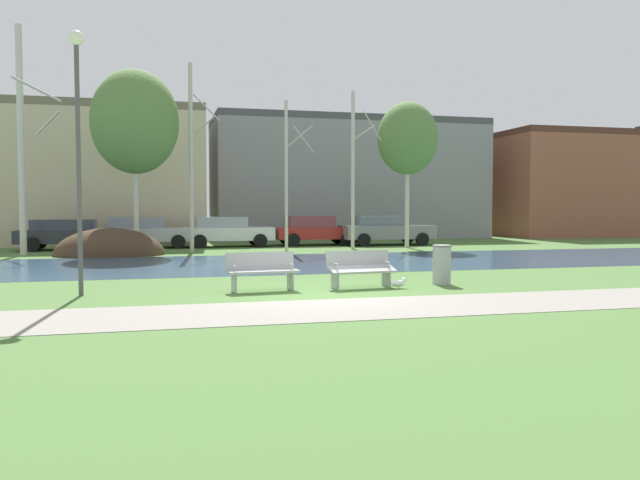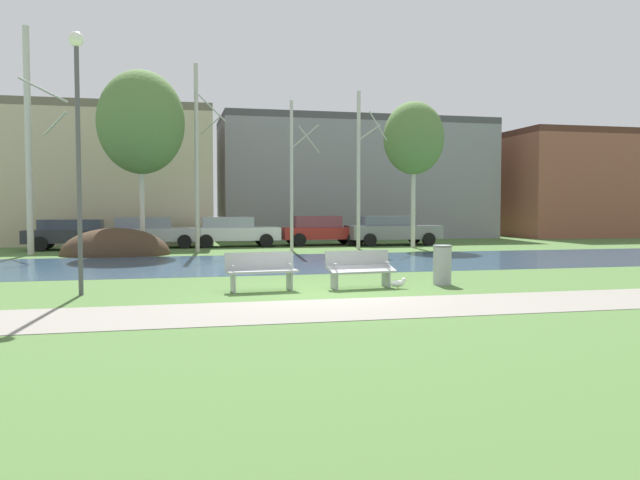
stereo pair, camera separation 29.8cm
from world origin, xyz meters
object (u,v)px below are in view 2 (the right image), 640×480
streetlamp (78,122)px  parked_sedan_second_silver (150,232)px  seagull (398,283)px  parked_hatch_third_white (233,231)px  parked_van_nearest_dark (78,233)px  parked_wagon_fourth_red (320,230)px  parked_suv_fifth_grey (391,230)px  bench_right (360,268)px  trash_bin (442,264)px  bench_left (261,270)px

streetlamp → parked_sedan_second_silver: bearing=86.9°
seagull → parked_hatch_third_white: 16.81m
parked_van_nearest_dark → seagull: bearing=-59.9°
parked_van_nearest_dark → parked_wagon_fourth_red: size_ratio=1.14×
seagull → parked_hatch_third_white: (-2.34, 16.63, 0.63)m
streetlamp → parked_suv_fifth_grey: bearing=51.1°
seagull → parked_suv_fifth_grey: parked_suv_fifth_grey is taller
parked_van_nearest_dark → parked_suv_fifth_grey: parked_suv_fifth_grey is taller
streetlamp → seagull: bearing=-4.3°
bench_right → parked_van_nearest_dark: (-8.42, 15.62, 0.26)m
seagull → parked_wagon_fourth_red: bearing=83.1°
seagull → parked_wagon_fourth_red: size_ratio=0.10×
trash_bin → streetlamp: streetlamp is taller
seagull → parked_suv_fifth_grey: 16.99m
seagull → parked_hatch_third_white: size_ratio=0.10×
parked_sedan_second_silver → parked_wagon_fourth_red: size_ratio=1.08×
bench_right → parked_suv_fifth_grey: bearing=68.1°
parked_sedan_second_silver → parked_wagon_fourth_red: 8.24m
parked_van_nearest_dark → parked_suv_fifth_grey: size_ratio=1.02×
streetlamp → parked_wagon_fourth_red: bearing=60.9°
streetlamp → parked_wagon_fourth_red: size_ratio=1.36×
parked_hatch_third_white → parked_suv_fifth_grey: bearing=-4.1°
bench_left → parked_sedan_second_silver: parked_sedan_second_silver is taller
trash_bin → parked_wagon_fourth_red: (0.73, 16.39, 0.26)m
bench_right → bench_left: bearing=180.0°
parked_hatch_third_white → parked_van_nearest_dark: bearing=-174.6°
bench_left → parked_hatch_third_white: (0.82, 16.28, 0.29)m
bench_left → streetlamp: bearing=177.3°
seagull → parked_van_nearest_dark: (-9.25, 15.98, 0.60)m
bench_left → parked_suv_fifth_grey: (8.66, 15.71, 0.31)m
bench_left → parked_van_nearest_dark: (-6.08, 15.62, 0.26)m
seagull → parked_suv_fifth_grey: bearing=71.1°
streetlamp → parked_hatch_third_white: 17.03m
seagull → parked_sedan_second_silver: 17.71m
bench_left → parked_hatch_third_white: bearing=87.1°
parked_van_nearest_dark → parked_sedan_second_silver: size_ratio=1.05×
parked_sedan_second_silver → streetlamp: bearing=-93.1°
trash_bin → seagull: trash_bin is taller
seagull → streetlamp: streetlamp is taller
seagull → parked_sedan_second_silver: (-6.20, 16.57, 0.63)m
parked_sedan_second_silver → parked_suv_fifth_grey: size_ratio=0.97×
parked_van_nearest_dark → parked_suv_fifth_grey: bearing=0.4°
parked_hatch_third_white → parked_wagon_fourth_red: 4.39m
parked_hatch_third_white → parked_suv_fifth_grey: parked_suv_fifth_grey is taller
bench_right → streetlamp: size_ratio=0.29×
parked_sedan_second_silver → parked_hatch_third_white: (3.85, 0.06, -0.00)m
seagull → parked_suv_fifth_grey: size_ratio=0.09×
parked_wagon_fourth_red → parked_hatch_third_white: bearing=-176.9°
parked_wagon_fourth_red → bench_right: bearing=-99.8°
parked_sedan_second_silver → parked_suv_fifth_grey: (11.69, -0.51, 0.02)m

